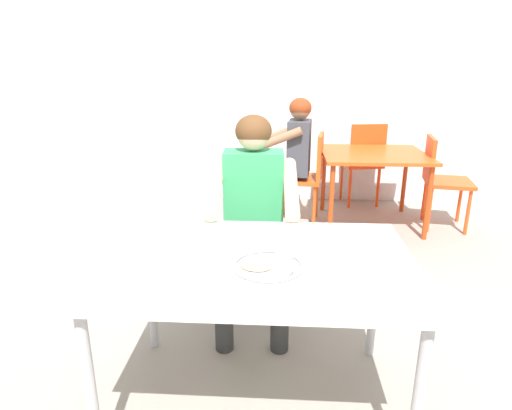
{
  "coord_description": "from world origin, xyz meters",
  "views": [
    {
      "loc": [
        0.02,
        -1.62,
        1.49
      ],
      "look_at": [
        -0.09,
        0.26,
        0.88
      ],
      "focal_mm": 30.46,
      "sensor_mm": 36.0,
      "label": 1
    }
  ],
  "objects_px": {
    "chair_red_far": "(364,159)",
    "patron_background": "(289,150)",
    "chair_red_right": "(440,175)",
    "drinking_cup": "(184,237)",
    "thali_tray": "(269,266)",
    "table_foreground": "(257,272)",
    "chair_foreground": "(255,233)",
    "diner_foreground": "(253,206)",
    "chair_red_left": "(308,172)",
    "table_background_red": "(373,160)"
  },
  "relations": [
    {
      "from": "table_background_red",
      "to": "chair_red_left",
      "type": "xyz_separation_m",
      "value": [
        -0.61,
        0.02,
        -0.13
      ]
    },
    {
      "from": "chair_red_right",
      "to": "drinking_cup",
      "type": "bearing_deg",
      "value": -129.76
    },
    {
      "from": "drinking_cup",
      "to": "chair_red_far",
      "type": "relative_size",
      "value": 0.09
    },
    {
      "from": "table_foreground",
      "to": "diner_foreground",
      "type": "bearing_deg",
      "value": 94.99
    },
    {
      "from": "drinking_cup",
      "to": "patron_background",
      "type": "distance_m",
      "value": 2.39
    },
    {
      "from": "chair_foreground",
      "to": "patron_background",
      "type": "bearing_deg",
      "value": 81.32
    },
    {
      "from": "chair_red_left",
      "to": "chair_red_far",
      "type": "distance_m",
      "value": 0.84
    },
    {
      "from": "thali_tray",
      "to": "diner_foreground",
      "type": "relative_size",
      "value": 0.23
    },
    {
      "from": "drinking_cup",
      "to": "chair_red_far",
      "type": "height_order",
      "value": "chair_red_far"
    },
    {
      "from": "thali_tray",
      "to": "chair_red_far",
      "type": "bearing_deg",
      "value": 73.36
    },
    {
      "from": "table_foreground",
      "to": "chair_red_right",
      "type": "height_order",
      "value": "chair_red_right"
    },
    {
      "from": "diner_foreground",
      "to": "chair_red_far",
      "type": "height_order",
      "value": "diner_foreground"
    },
    {
      "from": "chair_red_far",
      "to": "patron_background",
      "type": "relative_size",
      "value": 0.75
    },
    {
      "from": "chair_red_right",
      "to": "patron_background",
      "type": "xyz_separation_m",
      "value": [
        -1.41,
        0.05,
        0.21
      ]
    },
    {
      "from": "table_foreground",
      "to": "patron_background",
      "type": "height_order",
      "value": "patron_background"
    },
    {
      "from": "chair_red_far",
      "to": "patron_background",
      "type": "distance_m",
      "value": 1.01
    },
    {
      "from": "table_background_red",
      "to": "patron_background",
      "type": "relative_size",
      "value": 0.8
    },
    {
      "from": "thali_tray",
      "to": "chair_red_far",
      "type": "distance_m",
      "value": 3.24
    },
    {
      "from": "table_foreground",
      "to": "table_background_red",
      "type": "xyz_separation_m",
      "value": [
        0.96,
        2.43,
        -0.03
      ]
    },
    {
      "from": "drinking_cup",
      "to": "thali_tray",
      "type": "bearing_deg",
      "value": -26.88
    },
    {
      "from": "drinking_cup",
      "to": "table_background_red",
      "type": "distance_m",
      "value": 2.66
    },
    {
      "from": "chair_foreground",
      "to": "chair_red_right",
      "type": "relative_size",
      "value": 0.95
    },
    {
      "from": "drinking_cup",
      "to": "chair_red_left",
      "type": "relative_size",
      "value": 0.1
    },
    {
      "from": "chair_red_far",
      "to": "table_foreground",
      "type": "bearing_deg",
      "value": -108.04
    },
    {
      "from": "thali_tray",
      "to": "chair_red_right",
      "type": "height_order",
      "value": "chair_red_right"
    },
    {
      "from": "diner_foreground",
      "to": "chair_red_far",
      "type": "distance_m",
      "value": 2.54
    },
    {
      "from": "chair_foreground",
      "to": "patron_background",
      "type": "relative_size",
      "value": 0.68
    },
    {
      "from": "table_background_red",
      "to": "chair_red_right",
      "type": "height_order",
      "value": "chair_red_right"
    },
    {
      "from": "drinking_cup",
      "to": "table_background_red",
      "type": "bearing_deg",
      "value": 61.07
    },
    {
      "from": "thali_tray",
      "to": "chair_red_left",
      "type": "bearing_deg",
      "value": 83.37
    },
    {
      "from": "table_foreground",
      "to": "drinking_cup",
      "type": "bearing_deg",
      "value": 162.86
    },
    {
      "from": "patron_background",
      "to": "diner_foreground",
      "type": "bearing_deg",
      "value": -97.44
    },
    {
      "from": "chair_red_left",
      "to": "diner_foreground",
      "type": "bearing_deg",
      "value": -103.13
    },
    {
      "from": "diner_foreground",
      "to": "chair_red_left",
      "type": "distance_m",
      "value": 1.81
    },
    {
      "from": "patron_background",
      "to": "chair_red_left",
      "type": "bearing_deg",
      "value": 1.32
    },
    {
      "from": "chair_red_far",
      "to": "patron_background",
      "type": "bearing_deg",
      "value": -145.18
    },
    {
      "from": "chair_red_left",
      "to": "chair_red_right",
      "type": "distance_m",
      "value": 1.23
    },
    {
      "from": "thali_tray",
      "to": "chair_foreground",
      "type": "distance_m",
      "value": 1.04
    },
    {
      "from": "thali_tray",
      "to": "chair_red_far",
      "type": "height_order",
      "value": "chair_red_far"
    },
    {
      "from": "table_background_red",
      "to": "chair_foreground",
      "type": "bearing_deg",
      "value": -123.96
    },
    {
      "from": "thali_tray",
      "to": "patron_background",
      "type": "bearing_deg",
      "value": 87.41
    },
    {
      "from": "table_foreground",
      "to": "chair_foreground",
      "type": "distance_m",
      "value": 0.93
    },
    {
      "from": "table_foreground",
      "to": "chair_red_right",
      "type": "relative_size",
      "value": 1.52
    },
    {
      "from": "table_foreground",
      "to": "chair_foreground",
      "type": "relative_size",
      "value": 1.6
    },
    {
      "from": "table_background_red",
      "to": "chair_red_far",
      "type": "height_order",
      "value": "chair_red_far"
    },
    {
      "from": "table_background_red",
      "to": "chair_red_far",
      "type": "distance_m",
      "value": 0.58
    },
    {
      "from": "chair_red_left",
      "to": "chair_red_far",
      "type": "xyz_separation_m",
      "value": [
        0.63,
        0.56,
        0.02
      ]
    },
    {
      "from": "chair_red_left",
      "to": "patron_background",
      "type": "height_order",
      "value": "patron_background"
    },
    {
      "from": "chair_foreground",
      "to": "chair_red_left",
      "type": "bearing_deg",
      "value": 74.92
    },
    {
      "from": "chair_red_right",
      "to": "patron_background",
      "type": "bearing_deg",
      "value": 177.94
    }
  ]
}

